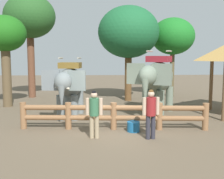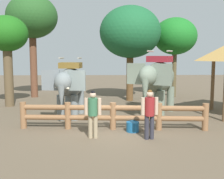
{
  "view_description": "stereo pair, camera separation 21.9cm",
  "coord_description": "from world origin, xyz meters",
  "px_view_note": "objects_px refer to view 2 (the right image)",
  "views": [
    {
      "loc": [
        -0.57,
        -10.65,
        2.89
      ],
      "look_at": [
        0.0,
        1.51,
        1.4
      ],
      "focal_mm": 45.61,
      "sensor_mm": 36.0,
      "label": 1
    },
    {
      "loc": [
        -0.35,
        -10.66,
        2.89
      ],
      "look_at": [
        0.0,
        1.51,
        1.4
      ],
      "focal_mm": 45.61,
      "sensor_mm": 36.0,
      "label": 2
    }
  ],
  "objects_px": {
    "tourist_man_in_blue": "(93,111)",
    "tree_back_center": "(32,18)",
    "log_fence": "(113,114)",
    "elephant_near_left": "(70,84)",
    "tree_far_right": "(175,37)",
    "feed_bucket": "(133,127)",
    "tree_far_left": "(130,33)",
    "tree_deep_back": "(7,37)",
    "tourist_woman_in_black": "(150,111)",
    "elephant_center": "(158,79)"
  },
  "relations": [
    {
      "from": "tourist_woman_in_black",
      "to": "tourist_man_in_blue",
      "type": "bearing_deg",
      "value": 174.41
    },
    {
      "from": "tree_far_right",
      "to": "feed_bucket",
      "type": "xyz_separation_m",
      "value": [
        -3.75,
        -8.92,
        -3.92
      ]
    },
    {
      "from": "elephant_near_left",
      "to": "elephant_center",
      "type": "bearing_deg",
      "value": 8.03
    },
    {
      "from": "elephant_near_left",
      "to": "log_fence",
      "type": "bearing_deg",
      "value": -48.92
    },
    {
      "from": "tree_far_left",
      "to": "tree_back_center",
      "type": "bearing_deg",
      "value": 165.09
    },
    {
      "from": "feed_bucket",
      "to": "log_fence",
      "type": "bearing_deg",
      "value": 152.86
    },
    {
      "from": "elephant_center",
      "to": "tree_far_left",
      "type": "distance_m",
      "value": 5.0
    },
    {
      "from": "tree_far_left",
      "to": "tree_deep_back",
      "type": "distance_m",
      "value": 7.21
    },
    {
      "from": "elephant_near_left",
      "to": "tourist_man_in_blue",
      "type": "xyz_separation_m",
      "value": [
        1.18,
        -3.34,
        -0.59
      ]
    },
    {
      "from": "log_fence",
      "to": "tourist_man_in_blue",
      "type": "relative_size",
      "value": 4.38
    },
    {
      "from": "log_fence",
      "to": "elephant_near_left",
      "type": "bearing_deg",
      "value": 131.08
    },
    {
      "from": "elephant_near_left",
      "to": "tourist_woman_in_black",
      "type": "distance_m",
      "value": 4.74
    },
    {
      "from": "tree_far_left",
      "to": "elephant_center",
      "type": "bearing_deg",
      "value": -76.96
    },
    {
      "from": "tree_far_right",
      "to": "log_fence",
      "type": "bearing_deg",
      "value": -117.64
    },
    {
      "from": "elephant_near_left",
      "to": "tree_far_left",
      "type": "bearing_deg",
      "value": 56.33
    },
    {
      "from": "tree_back_center",
      "to": "tourist_woman_in_black",
      "type": "bearing_deg",
      "value": -57.75
    },
    {
      "from": "tourist_man_in_blue",
      "to": "tree_far_left",
      "type": "height_order",
      "value": "tree_far_left"
    },
    {
      "from": "elephant_near_left",
      "to": "feed_bucket",
      "type": "height_order",
      "value": "elephant_near_left"
    },
    {
      "from": "elephant_center",
      "to": "tree_far_left",
      "type": "relative_size",
      "value": 0.61
    },
    {
      "from": "tree_deep_back",
      "to": "tree_back_center",
      "type": "bearing_deg",
      "value": 80.72
    },
    {
      "from": "elephant_center",
      "to": "tourist_woman_in_black",
      "type": "xyz_separation_m",
      "value": [
        -1.06,
        -4.12,
        -0.75
      ]
    },
    {
      "from": "log_fence",
      "to": "tourist_man_in_blue",
      "type": "distance_m",
      "value": 1.41
    },
    {
      "from": "elephant_near_left",
      "to": "tree_far_right",
      "type": "xyz_separation_m",
      "value": [
        6.39,
        6.35,
        2.54
      ]
    },
    {
      "from": "elephant_center",
      "to": "tree_back_center",
      "type": "height_order",
      "value": "tree_back_center"
    },
    {
      "from": "log_fence",
      "to": "tree_far_right",
      "type": "distance_m",
      "value": 10.26
    },
    {
      "from": "tourist_man_in_blue",
      "to": "tree_far_left",
      "type": "distance_m",
      "value": 9.01
    },
    {
      "from": "tree_far_left",
      "to": "tree_far_right",
      "type": "xyz_separation_m",
      "value": [
        3.19,
        1.56,
        -0.15
      ]
    },
    {
      "from": "tree_far_left",
      "to": "tree_deep_back",
      "type": "xyz_separation_m",
      "value": [
        -6.98,
        -1.76,
        -0.38
      ]
    },
    {
      "from": "tree_deep_back",
      "to": "feed_bucket",
      "type": "xyz_separation_m",
      "value": [
        6.43,
        -5.61,
        -3.69
      ]
    },
    {
      "from": "log_fence",
      "to": "feed_bucket",
      "type": "xyz_separation_m",
      "value": [
        0.73,
        -0.37,
        -0.42
      ]
    },
    {
      "from": "elephant_center",
      "to": "tree_far_right",
      "type": "distance_m",
      "value": 6.61
    },
    {
      "from": "elephant_near_left",
      "to": "feed_bucket",
      "type": "xyz_separation_m",
      "value": [
        2.64,
        -2.57,
        -1.37
      ]
    },
    {
      "from": "elephant_center",
      "to": "tree_far_right",
      "type": "relative_size",
      "value": 0.67
    },
    {
      "from": "tree_far_right",
      "to": "feed_bucket",
      "type": "height_order",
      "value": "tree_far_right"
    },
    {
      "from": "tourist_man_in_blue",
      "to": "tree_far_right",
      "type": "distance_m",
      "value": 11.45
    },
    {
      "from": "tourist_man_in_blue",
      "to": "feed_bucket",
      "type": "bearing_deg",
      "value": 27.98
    },
    {
      "from": "elephant_center",
      "to": "elephant_near_left",
      "type": "bearing_deg",
      "value": -171.97
    },
    {
      "from": "tourist_woman_in_black",
      "to": "log_fence",
      "type": "bearing_deg",
      "value": 131.89
    },
    {
      "from": "tourist_man_in_blue",
      "to": "tree_back_center",
      "type": "bearing_deg",
      "value": 114.05
    },
    {
      "from": "tourist_man_in_blue",
      "to": "tree_back_center",
      "type": "relative_size",
      "value": 0.24
    },
    {
      "from": "tree_back_center",
      "to": "log_fence",
      "type": "bearing_deg",
      "value": -59.46
    },
    {
      "from": "log_fence",
      "to": "tree_back_center",
      "type": "height_order",
      "value": "tree_back_center"
    },
    {
      "from": "log_fence",
      "to": "tourist_woman_in_black",
      "type": "bearing_deg",
      "value": -48.11
    },
    {
      "from": "tree_far_left",
      "to": "tree_back_center",
      "type": "distance_m",
      "value": 6.73
    },
    {
      "from": "log_fence",
      "to": "tree_back_center",
      "type": "relative_size",
      "value": 1.06
    },
    {
      "from": "tourist_man_in_blue",
      "to": "tree_deep_back",
      "type": "distance_m",
      "value": 8.6
    },
    {
      "from": "log_fence",
      "to": "tree_far_right",
      "type": "height_order",
      "value": "tree_far_right"
    },
    {
      "from": "elephant_near_left",
      "to": "tourist_woman_in_black",
      "type": "bearing_deg",
      "value": -48.61
    },
    {
      "from": "log_fence",
      "to": "elephant_near_left",
      "type": "distance_m",
      "value": 3.06
    },
    {
      "from": "elephant_center",
      "to": "tourist_man_in_blue",
      "type": "distance_m",
      "value": 5.0
    }
  ]
}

